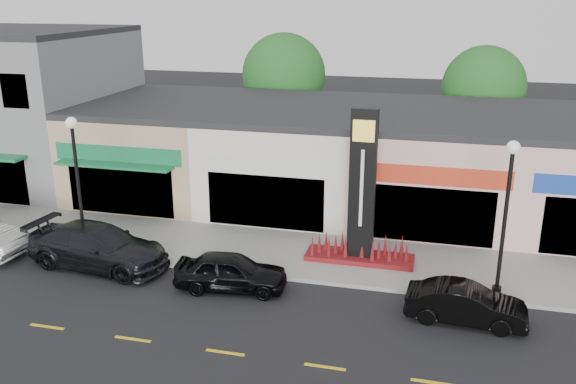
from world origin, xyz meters
name	(u,v)px	position (x,y,z in m)	size (l,w,h in m)	color
ground	(255,305)	(0.00, 0.00, 0.00)	(120.00, 120.00, 0.00)	black
sidewalk	(286,252)	(0.00, 4.35, 0.07)	(52.00, 4.30, 0.15)	gray
curb	(271,276)	(0.00, 2.10, 0.07)	(52.00, 0.20, 0.15)	gray
building_grey_2story	(7,104)	(-18.00, 11.48, 4.14)	(12.00, 10.95, 8.30)	slate
shop_beige	(165,144)	(-8.50, 11.46, 2.40)	(7.00, 10.85, 4.80)	tan
shop_cream	(292,152)	(-1.50, 11.47, 2.40)	(7.00, 10.01, 4.80)	beige
shop_pink_w	(433,161)	(5.50, 11.47, 2.40)	(7.00, 10.01, 4.80)	#C99D99
tree_rear_west	(284,75)	(-4.00, 19.50, 5.22)	(5.20, 5.20, 7.83)	#382619
tree_rear_mid	(484,87)	(8.00, 19.50, 4.88)	(4.80, 4.80, 7.29)	#382619
lamp_west_near	(77,171)	(-8.00, 2.50, 3.48)	(0.44, 0.44, 5.47)	black
lamp_east_near	(507,204)	(8.00, 2.50, 3.48)	(0.44, 0.44, 5.47)	black
pylon_sign	(361,209)	(3.00, 4.20, 2.27)	(4.20, 1.30, 6.00)	#601015
car_dark_sedan	(98,247)	(-6.75, 1.49, 0.82)	(5.66, 2.30, 1.64)	black
car_black_sedan	(231,271)	(-1.16, 0.92, 0.68)	(4.00, 1.61, 1.36)	black
car_black_conv	(466,304)	(6.90, 0.58, 0.63)	(3.81, 1.33, 1.26)	black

